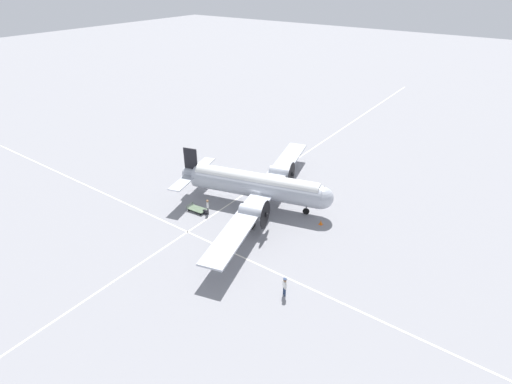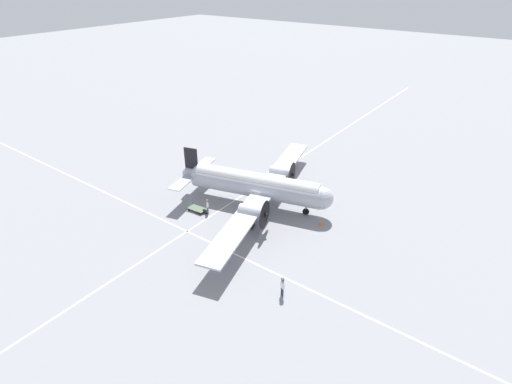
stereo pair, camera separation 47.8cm
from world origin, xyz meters
The scene contains 9 objects.
ground_plane centered at (0.00, 0.00, 0.00)m, with size 300.00×300.00×0.00m, color gray.
apron_line_eastwest centered at (0.00, -8.24, 0.00)m, with size 120.00×0.16×0.01m.
apron_line_northsouth centered at (-2.47, 0.00, 0.00)m, with size 0.16×120.00×0.01m.
airliner_main centered at (0.39, 0.11, 2.45)m, with size 17.33×26.93×5.57m.
crew_foreground centered at (10.00, -10.12, 1.08)m, with size 0.52×0.39×1.72m.
passenger_boarding centered at (-3.06, -4.50, 1.04)m, with size 0.47×0.41×1.70m.
suitcase_near_door centered at (-3.31, -4.69, 0.23)m, with size 0.45×0.19×0.50m.
baggage_cart centered at (-4.38, -4.82, 0.28)m, with size 2.09×1.22×0.56m.
traffic_cone centered at (7.66, 0.65, 0.23)m, with size 0.38×0.38×0.50m.
Camera 1 is at (21.98, -30.79, 22.81)m, focal length 28.00 mm.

